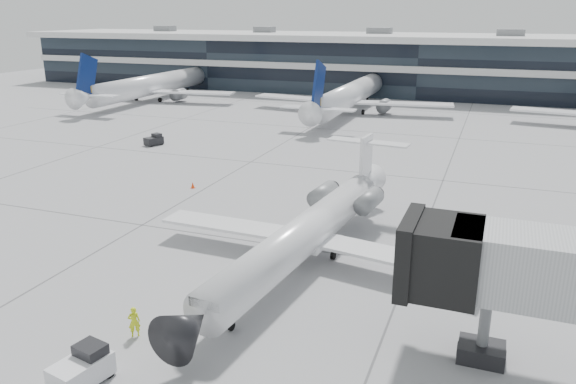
% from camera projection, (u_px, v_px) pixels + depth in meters
% --- Properties ---
extents(ground, '(220.00, 220.00, 0.00)m').
position_uv_depth(ground, '(265.00, 243.00, 38.81)').
color(ground, gray).
rests_on(ground, ground).
extents(terminal, '(170.00, 22.00, 10.00)m').
position_uv_depth(terminal, '(425.00, 67.00, 110.47)').
color(terminal, black).
rests_on(terminal, ground).
extents(bg_jet_left, '(32.00, 40.00, 9.60)m').
position_uv_depth(bg_jet_left, '(154.00, 100.00, 102.88)').
color(bg_jet_left, white).
rests_on(bg_jet_left, ground).
extents(bg_jet_center, '(32.00, 40.00, 9.60)m').
position_uv_depth(bg_jet_center, '(351.00, 112.00, 90.56)').
color(bg_jet_center, white).
rests_on(bg_jet_center, ground).
extents(regional_jet, '(21.40, 26.73, 6.17)m').
position_uv_depth(regional_jet, '(308.00, 231.00, 35.37)').
color(regional_jet, white).
rests_on(regional_jet, ground).
extents(ramp_worker, '(0.69, 0.66, 1.59)m').
position_uv_depth(ramp_worker, '(134.00, 322.00, 27.43)').
color(ramp_worker, '#CEE518').
rests_on(ramp_worker, ground).
extents(baggage_tug, '(1.96, 2.76, 1.59)m').
position_uv_depth(baggage_tug, '(83.00, 368.00, 23.97)').
color(baggage_tug, silver).
rests_on(baggage_tug, ground).
extents(traffic_cone, '(0.41, 0.41, 0.55)m').
position_uv_depth(traffic_cone, '(193.00, 185.00, 50.98)').
color(traffic_cone, '#FC3F0D').
rests_on(traffic_cone, ground).
extents(far_tug, '(1.96, 2.43, 1.35)m').
position_uv_depth(far_tug, '(154.00, 140.00, 67.57)').
color(far_tug, black).
rests_on(far_tug, ground).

